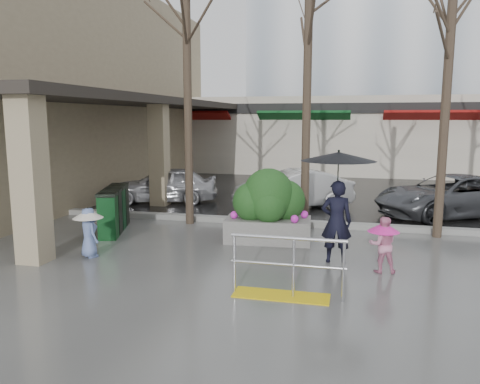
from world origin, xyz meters
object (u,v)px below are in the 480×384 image
at_px(handrail, 285,275).
at_px(planter, 269,207).
at_px(car_c, 450,196).
at_px(tree_west, 187,36).
at_px(woman, 337,190).
at_px(car_b, 293,189).
at_px(child_blue, 89,227).
at_px(news_boxes, 114,210).
at_px(car_a, 164,185).
at_px(tree_mideast, 450,34).
at_px(tree_midwest, 309,24).
at_px(child_pink, 383,241).

height_order(handrail, planter, planter).
bearing_deg(car_c, handrail, -55.65).
bearing_deg(tree_west, woman, -33.27).
xyz_separation_m(woman, car_b, (-1.57, 5.57, -0.87)).
height_order(child_blue, news_boxes, news_boxes).
height_order(handrail, car_a, car_a).
height_order(planter, car_a, planter).
height_order(tree_mideast, car_b, tree_mideast).
xyz_separation_m(child_blue, car_c, (8.28, 6.24, -0.02)).
distance_m(planter, news_boxes, 4.09).
height_order(tree_midwest, car_b, tree_midwest).
relative_size(child_pink, car_b, 0.28).
relative_size(tree_midwest, planter, 3.35).
bearing_deg(tree_west, car_a, 124.14).
bearing_deg(tree_west, tree_mideast, 0.00).
distance_m(news_boxes, car_c, 9.74).
bearing_deg(tree_mideast, car_a, 161.10).
bearing_deg(handrail, planter, 104.34).
relative_size(tree_west, news_boxes, 3.26).
bearing_deg(tree_midwest, child_blue, -139.90).
height_order(tree_mideast, woman, tree_mideast).
height_order(tree_midwest, child_blue, tree_midwest).
xyz_separation_m(woman, news_boxes, (-5.71, 1.37, -0.92)).
relative_size(tree_mideast, news_boxes, 3.11).
height_order(woman, planter, woman).
bearing_deg(car_b, tree_mideast, 24.51).
xyz_separation_m(woman, planter, (-1.63, 1.33, -0.65)).
bearing_deg(car_a, news_boxes, -10.53).
xyz_separation_m(tree_mideast, car_c, (0.78, 2.70, -4.23)).
bearing_deg(woman, tree_west, -36.88).
relative_size(planter, car_b, 0.55).
relative_size(car_a, car_c, 0.82).
bearing_deg(tree_midwest, handrail, -88.09).
height_order(tree_midwest, news_boxes, tree_midwest).
distance_m(tree_west, planter, 5.10).
bearing_deg(car_c, tree_west, -97.72).
height_order(handrail, news_boxes, news_boxes).
relative_size(tree_west, tree_mideast, 1.05).
distance_m(tree_midwest, car_b, 5.47).
bearing_deg(child_pink, car_b, -74.55).
xyz_separation_m(news_boxes, car_b, (4.14, 4.20, 0.06)).
relative_size(handrail, car_b, 0.50).
relative_size(handrail, child_blue, 1.77).
distance_m(tree_west, car_b, 5.88).
height_order(tree_mideast, child_blue, tree_mideast).
bearing_deg(woman, child_pink, 150.73).
distance_m(tree_midwest, child_blue, 7.16).
xyz_separation_m(tree_west, woman, (4.11, -2.70, -3.59)).
bearing_deg(tree_west, news_boxes, -140.40).
height_order(news_boxes, car_c, car_c).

